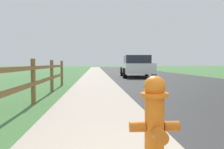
% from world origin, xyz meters
% --- Properties ---
extents(ground_plane, '(120.00, 120.00, 0.00)m').
position_xyz_m(ground_plane, '(0.00, 25.00, 0.00)').
color(ground_plane, '#43713C').
extents(road_asphalt, '(7.00, 66.00, 0.01)m').
position_xyz_m(road_asphalt, '(3.50, 27.00, 0.00)').
color(road_asphalt, '#2F2F2F').
rests_on(road_asphalt, ground).
extents(curb_concrete, '(6.00, 66.00, 0.01)m').
position_xyz_m(curb_concrete, '(-3.00, 27.00, 0.00)').
color(curb_concrete, '#B1A08F').
rests_on(curb_concrete, ground).
extents(grass_verge, '(5.00, 66.00, 0.00)m').
position_xyz_m(grass_verge, '(-4.50, 27.00, 0.01)').
color(grass_verge, '#43713C').
rests_on(grass_verge, ground).
extents(fire_hydrant, '(0.46, 0.39, 0.87)m').
position_xyz_m(fire_hydrant, '(-0.48, 0.91, 0.45)').
color(fire_hydrant, orange).
rests_on(fire_hydrant, ground).
extents(rail_fence, '(0.11, 9.97, 1.09)m').
position_xyz_m(rail_fence, '(-2.49, 4.62, 0.63)').
color(rail_fence, brown).
rests_on(rail_fence, ground).
extents(parked_suv_white, '(2.31, 4.77, 1.53)m').
position_xyz_m(parked_suv_white, '(1.93, 15.87, 0.78)').
color(parked_suv_white, white).
rests_on(parked_suv_white, ground).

